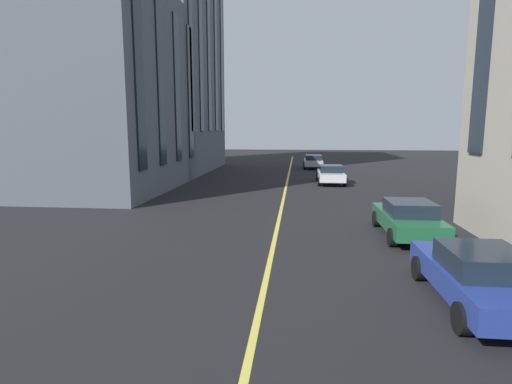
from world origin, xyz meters
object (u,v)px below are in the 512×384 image
Objects in this scene: car_white_mid at (331,174)px; car_blue_parked_a at (479,276)px; car_green_near at (408,218)px; car_silver_oncoming at (313,161)px.

car_white_mid is 1.00× the size of car_blue_parked_a.
car_white_mid and car_green_near have the same top height.
car_silver_oncoming is 1.00× the size of car_green_near.
car_green_near is (6.00, 0.00, 0.00)m from car_blue_parked_a.
car_silver_oncoming is (11.71, 0.86, 0.00)m from car_white_mid.
car_silver_oncoming is at bearing 4.49° from car_blue_parked_a.
car_blue_parked_a is 32.59m from car_silver_oncoming.
car_white_mid is 14.87m from car_green_near.
car_blue_parked_a is 1.00× the size of car_silver_oncoming.
car_blue_parked_a and car_green_near have the same top height.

